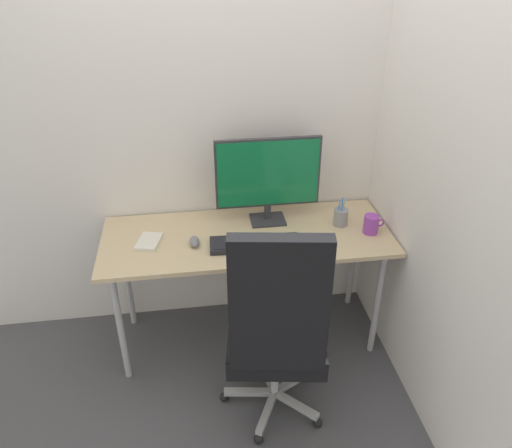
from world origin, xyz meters
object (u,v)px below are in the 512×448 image
object	(u,v)px
keyboard	(255,243)
pen_holder	(341,217)
monitor	(268,176)
notebook	(149,242)
coffee_mug	(371,224)
office_chair	(277,329)
mouse	(195,242)

from	to	relation	value
keyboard	pen_holder	world-z (taller)	pen_holder
monitor	notebook	xyz separation A→B (m)	(-0.67, -0.16, -0.27)
keyboard	coffee_mug	size ratio (longest dim) A/B	4.09
office_chair	keyboard	xyz separation A→B (m)	(-0.03, 0.50, 0.16)
notebook	monitor	bearing A→B (deg)	27.33
keyboard	mouse	bearing A→B (deg)	170.39
office_chair	monitor	bearing A→B (deg)	84.17
office_chair	keyboard	world-z (taller)	office_chair
pen_holder	notebook	xyz separation A→B (m)	(-1.07, -0.05, -0.04)
office_chair	mouse	size ratio (longest dim) A/B	12.03
mouse	keyboard	bearing A→B (deg)	-14.00
monitor	pen_holder	world-z (taller)	monitor
keyboard	coffee_mug	xyz separation A→B (m)	(0.65, 0.04, 0.04)
monitor	mouse	distance (m)	0.54
monitor	notebook	world-z (taller)	monitor
mouse	notebook	bearing A→B (deg)	163.20
office_chair	mouse	distance (m)	0.67
office_chair	notebook	xyz separation A→B (m)	(-0.59, 0.60, 0.15)
keyboard	notebook	distance (m)	0.57
mouse	pen_holder	world-z (taller)	pen_holder
mouse	notebook	world-z (taller)	mouse
monitor	keyboard	distance (m)	0.39
keyboard	pen_holder	bearing A→B (deg)	16.49
mouse	coffee_mug	size ratio (longest dim) A/B	0.83
monitor	keyboard	xyz separation A→B (m)	(-0.11, -0.26, -0.26)
monitor	pen_holder	distance (m)	0.47
mouse	pen_holder	xyz separation A→B (m)	(0.83, 0.10, 0.03)
notebook	coffee_mug	bearing A→B (deg)	11.20
office_chair	mouse	world-z (taller)	office_chair
monitor	notebook	distance (m)	0.74
office_chair	pen_holder	bearing A→B (deg)	53.67
keyboard	coffee_mug	bearing A→B (deg)	3.82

